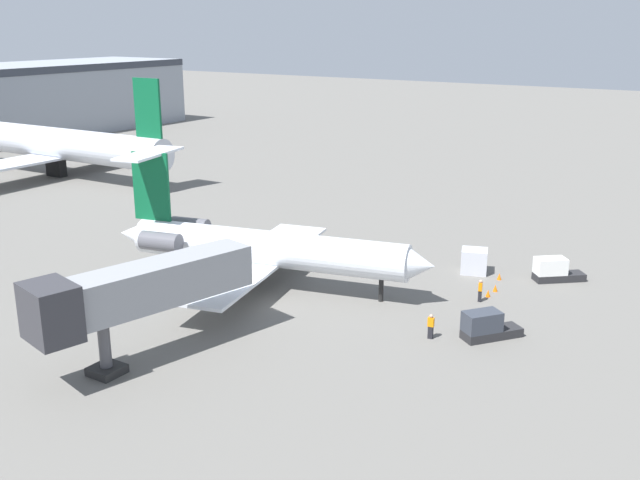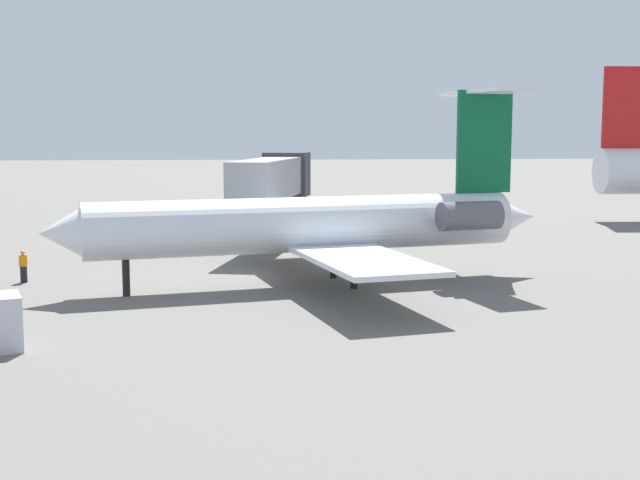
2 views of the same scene
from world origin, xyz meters
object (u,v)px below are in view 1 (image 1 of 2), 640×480
object	(u,v)px
baggage_tug_trailing	(486,327)
parked_airliner_west_mid	(55,144)
jet_bridge	(131,292)
baggage_tug_lead	(554,271)
ground_crew_loader	(431,326)
cargo_container_uld	(474,261)
traffic_cone_near	(499,276)
regional_jet	(258,246)
traffic_cone_mid	(488,293)
ground_crew_marshaller	(480,290)
traffic_cone_far	(495,288)

from	to	relation	value
baggage_tug_trailing	parked_airliner_west_mid	distance (m)	69.83
jet_bridge	baggage_tug_lead	distance (m)	33.49
jet_bridge	ground_crew_loader	distance (m)	19.07
baggage_tug_trailing	ground_crew_loader	bearing A→B (deg)	122.04
cargo_container_uld	traffic_cone_near	size ratio (longest dim) A/B	4.70
regional_jet	jet_bridge	xyz separation A→B (m)	(-14.93, -1.94, 1.39)
regional_jet	traffic_cone_mid	world-z (taller)	regional_jet
parked_airliner_west_mid	traffic_cone_mid	bearing A→B (deg)	-100.91
ground_crew_marshaller	traffic_cone_near	xyz separation A→B (m)	(5.39, 0.37, -0.58)
ground_crew_loader	traffic_cone_mid	distance (m)	9.32
traffic_cone_near	traffic_cone_mid	world-z (taller)	same
parked_airliner_west_mid	ground_crew_marshaller	bearing A→B (deg)	-102.02
traffic_cone_far	parked_airliner_west_mid	world-z (taller)	parked_airliner_west_mid
ground_crew_marshaller	baggage_tug_trailing	size ratio (longest dim) A/B	0.42
regional_jet	ground_crew_loader	bearing A→B (deg)	-97.37
ground_crew_loader	traffic_cone_near	world-z (taller)	ground_crew_loader
baggage_tug_trailing	parked_airliner_west_mid	bearing A→B (deg)	73.52
cargo_container_uld	baggage_tug_trailing	bearing A→B (deg)	-155.76
jet_bridge	ground_crew_loader	xyz separation A→B (m)	(12.93, -13.50, -3.77)
regional_jet	jet_bridge	world-z (taller)	regional_jet
ground_crew_loader	traffic_cone_mid	size ratio (longest dim) A/B	3.07
regional_jet	traffic_cone_far	distance (m)	18.50
cargo_container_uld	regional_jet	bearing A→B (deg)	132.59
baggage_tug_lead	cargo_container_uld	world-z (taller)	cargo_container_uld
baggage_tug_lead	traffic_cone_far	bearing A→B (deg)	147.50
ground_crew_loader	traffic_cone_far	distance (m)	10.70
ground_crew_loader	baggage_tug_trailing	xyz separation A→B (m)	(1.91, -3.06, -0.02)
regional_jet	traffic_cone_near	xyz separation A→B (m)	(11.42, -15.44, -2.96)
parked_airliner_west_mid	regional_jet	bearing A→B (deg)	-112.15
cargo_container_uld	ground_crew_marshaller	bearing A→B (deg)	-155.26
regional_jet	traffic_cone_mid	distance (m)	17.83
regional_jet	traffic_cone_near	world-z (taller)	regional_jet
baggage_tug_lead	parked_airliner_west_mid	xyz separation A→B (m)	(6.16, 67.55, 3.53)
jet_bridge	cargo_container_uld	bearing A→B (deg)	-22.44
baggage_tug_trailing	traffic_cone_mid	distance (m)	7.80
traffic_cone_far	cargo_container_uld	bearing A→B (deg)	42.18
regional_jet	ground_crew_marshaller	size ratio (longest dim) A/B	15.42
baggage_tug_trailing	traffic_cone_near	size ratio (longest dim) A/B	7.32
baggage_tug_trailing	traffic_cone_mid	size ratio (longest dim) A/B	7.32
baggage_tug_lead	traffic_cone_mid	bearing A→B (deg)	153.08
regional_jet	baggage_tug_lead	xyz separation A→B (m)	(13.54, -19.17, -2.40)
ground_crew_marshaller	traffic_cone_mid	bearing A→B (deg)	-8.82
jet_bridge	traffic_cone_far	world-z (taller)	jet_bridge
traffic_cone_mid	parked_airliner_west_mid	size ratio (longest dim) A/B	0.01
traffic_cone_near	ground_crew_marshaller	bearing A→B (deg)	-176.11
baggage_tug_trailing	cargo_container_uld	xyz separation A→B (m)	(12.08, 5.44, 0.16)
baggage_tug_lead	parked_airliner_west_mid	distance (m)	67.92
jet_bridge	traffic_cone_far	distance (m)	27.85
cargo_container_uld	traffic_cone_near	world-z (taller)	cargo_container_uld
ground_crew_loader	parked_airliner_west_mid	size ratio (longest dim) A/B	0.04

